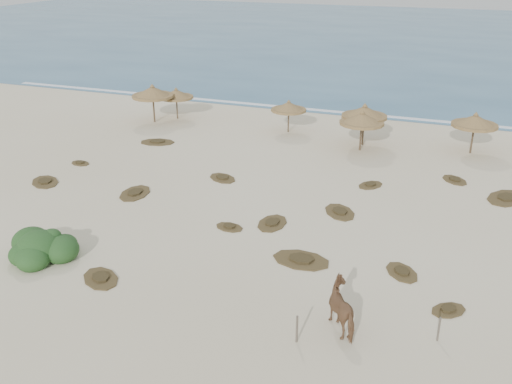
% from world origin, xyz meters
% --- Properties ---
extents(ground, '(160.00, 160.00, 0.00)m').
position_xyz_m(ground, '(0.00, 0.00, 0.00)').
color(ground, beige).
rests_on(ground, ground).
extents(ocean, '(200.00, 100.00, 0.01)m').
position_xyz_m(ocean, '(0.00, 75.00, 0.00)').
color(ocean, '#295A7C').
rests_on(ocean, ground).
extents(foam_line, '(70.00, 0.60, 0.01)m').
position_xyz_m(foam_line, '(0.00, 26.00, 0.00)').
color(foam_line, white).
rests_on(foam_line, ground).
extents(palapa_0, '(4.14, 4.14, 3.10)m').
position_xyz_m(palapa_0, '(-14.92, 17.95, 2.41)').
color(palapa_0, brown).
rests_on(palapa_0, ground).
extents(palapa_1, '(3.13, 3.13, 2.60)m').
position_xyz_m(palapa_1, '(-13.65, 19.49, 2.02)').
color(palapa_1, brown).
rests_on(palapa_1, ground).
extents(palapa_2, '(3.33, 3.33, 2.51)m').
position_xyz_m(palapa_2, '(-3.97, 19.06, 1.95)').
color(palapa_2, brown).
rests_on(palapa_2, ground).
extents(palapa_3, '(3.55, 3.55, 2.87)m').
position_xyz_m(palapa_3, '(1.97, 16.67, 2.22)').
color(palapa_3, brown).
rests_on(palapa_3, ground).
extents(palapa_4, '(3.97, 3.97, 3.02)m').
position_xyz_m(palapa_4, '(1.90, 17.98, 2.34)').
color(palapa_4, brown).
rests_on(palapa_4, ground).
extents(palapa_5, '(4.09, 4.09, 2.89)m').
position_xyz_m(palapa_5, '(9.20, 18.70, 2.24)').
color(palapa_5, brown).
rests_on(palapa_5, ground).
extents(horse, '(2.08, 2.26, 1.79)m').
position_xyz_m(horse, '(5.22, -3.68, 0.90)').
color(horse, brown).
rests_on(horse, ground).
extents(fence_post_near, '(0.10, 0.10, 1.10)m').
position_xyz_m(fence_post_near, '(3.80, -5.02, 0.55)').
color(fence_post_near, '#675A4D').
rests_on(fence_post_near, ground).
extents(fence_post_far, '(0.09, 0.09, 1.00)m').
position_xyz_m(fence_post_far, '(8.51, -3.21, 0.50)').
color(fence_post_far, '#675A4D').
rests_on(fence_post_far, ground).
extents(bush, '(3.39, 2.99, 1.52)m').
position_xyz_m(bush, '(-8.73, -3.23, 0.50)').
color(bush, '#2A5926').
rests_on(bush, ground).
extents(scrub_0, '(2.71, 2.63, 0.16)m').
position_xyz_m(scrub_0, '(-14.61, 4.22, 0.05)').
color(scrub_0, brown).
rests_on(scrub_0, ground).
extents(scrub_1, '(1.87, 2.61, 0.16)m').
position_xyz_m(scrub_1, '(-8.65, 4.60, 0.05)').
color(scrub_1, brown).
rests_on(scrub_1, ground).
extents(scrub_2, '(1.64, 1.23, 0.16)m').
position_xyz_m(scrub_2, '(-1.92, 2.48, 0.05)').
color(scrub_2, brown).
rests_on(scrub_2, ground).
extents(scrub_3, '(2.45, 2.67, 0.16)m').
position_xyz_m(scrub_3, '(2.89, 6.15, 0.05)').
color(scrub_3, brown).
rests_on(scrub_3, ground).
extents(scrub_4, '(2.03, 2.18, 0.16)m').
position_xyz_m(scrub_4, '(6.75, 1.05, 0.05)').
color(scrub_4, brown).
rests_on(scrub_4, ground).
extents(scrub_5, '(2.98, 3.44, 0.16)m').
position_xyz_m(scrub_5, '(11.29, 11.19, 0.05)').
color(scrub_5, brown).
rests_on(scrub_5, ground).
extents(scrub_6, '(2.82, 2.16, 0.16)m').
position_xyz_m(scrub_6, '(-12.07, 13.29, 0.05)').
color(scrub_6, brown).
rests_on(scrub_6, ground).
extents(scrub_7, '(1.84, 2.02, 0.16)m').
position_xyz_m(scrub_7, '(3.78, 10.46, 0.05)').
color(scrub_7, brown).
rests_on(scrub_7, ground).
extents(scrub_8, '(1.55, 1.20, 0.16)m').
position_xyz_m(scrub_8, '(-14.61, 7.68, 0.05)').
color(scrub_8, brown).
rests_on(scrub_8, ground).
extents(scrub_9, '(2.80, 1.95, 0.16)m').
position_xyz_m(scrub_9, '(2.37, 0.58, 0.05)').
color(scrub_9, brown).
rests_on(scrub_9, ground).
extents(scrub_10, '(2.05, 2.17, 0.16)m').
position_xyz_m(scrub_10, '(8.42, 13.02, 0.05)').
color(scrub_10, brown).
rests_on(scrub_10, ground).
extents(scrub_11, '(2.47, 2.31, 0.16)m').
position_xyz_m(scrub_11, '(-5.18, -3.87, 0.05)').
color(scrub_11, brown).
rests_on(scrub_11, ground).
extents(scrub_12, '(1.74, 1.72, 0.16)m').
position_xyz_m(scrub_12, '(8.78, -1.18, 0.05)').
color(scrub_12, brown).
rests_on(scrub_12, ground).
extents(scrub_13, '(2.36, 2.14, 0.16)m').
position_xyz_m(scrub_13, '(-4.87, 8.47, 0.05)').
color(scrub_13, brown).
rests_on(scrub_13, ground).
extents(scrub_14, '(1.47, 2.19, 0.16)m').
position_xyz_m(scrub_14, '(-0.04, 3.64, 0.05)').
color(scrub_14, brown).
rests_on(scrub_14, ground).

